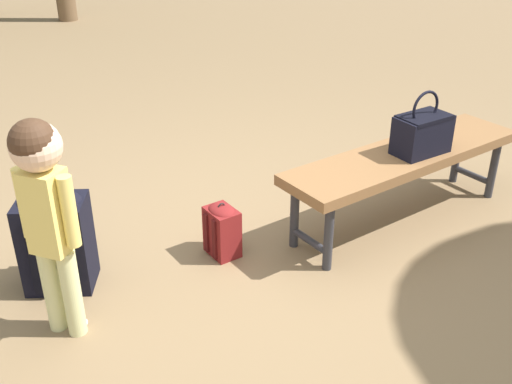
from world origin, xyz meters
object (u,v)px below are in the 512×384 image
backpack_small (222,229)px  backpack_large (56,237)px  park_bench (405,160)px  handbag (422,132)px  child_standing (45,197)px

backpack_small → backpack_large: bearing=-1.8°
park_bench → backpack_large: backpack_large is taller
park_bench → handbag: (-0.06, 0.04, 0.18)m
park_bench → handbag: size_ratio=4.48×
park_bench → backpack_small: (1.11, -0.02, -0.24)m
child_standing → backpack_small: 1.07m
park_bench → backpack_small: 1.14m
park_bench → handbag: bearing=146.6°
backpack_large → backpack_small: size_ratio=1.74×
handbag → backpack_large: 2.05m
park_bench → backpack_small: park_bench is taller
handbag → backpack_small: 1.25m
child_standing → backpack_large: size_ratio=1.87×
child_standing → backpack_small: size_ratio=3.26×
child_standing → backpack_small: child_standing is taller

